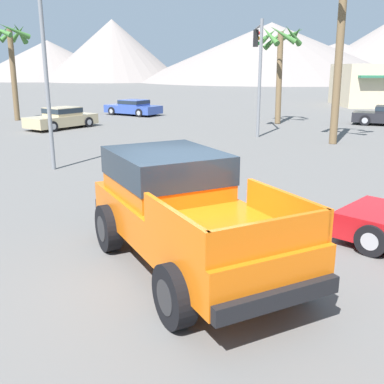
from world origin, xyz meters
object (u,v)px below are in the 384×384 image
palm_tree_short (281,49)px  parked_car_tan (62,118)px  parked_car_blue (133,107)px  street_lamp_post (42,26)px  orange_pickup_truck (181,203)px  palm_tree_tall (10,47)px  traffic_light_main (258,57)px  palm_tree_leaning (344,7)px

palm_tree_short → parked_car_tan: bearing=-167.6°
parked_car_blue → street_lamp_post: street_lamp_post is taller
orange_pickup_truck → parked_car_blue: (-5.25, 26.43, -0.56)m
parked_car_tan → palm_tree_short: bearing=-133.7°
street_lamp_post → palm_tree_tall: bearing=117.0°
orange_pickup_truck → palm_tree_tall: 26.24m
parked_car_blue → street_lamp_post: 19.21m
street_lamp_post → palm_tree_tall: street_lamp_post is taller
traffic_light_main → palm_tree_tall: 16.75m
street_lamp_post → palm_tree_tall: (-7.63, 14.99, -0.05)m
parked_car_blue → palm_tree_tall: 9.30m
palm_tree_short → street_lamp_post: bearing=-125.6°
traffic_light_main → palm_tree_tall: (-15.70, 5.78, 0.76)m
parked_car_tan → palm_tree_leaning: size_ratio=0.55×
orange_pickup_truck → parked_car_blue: orange_pickup_truck is taller
palm_tree_leaning → parked_car_blue: bearing=132.5°
parked_car_tan → traffic_light_main: (11.28, -1.78, 3.40)m
orange_pickup_truck → parked_car_tan: (-8.24, 18.70, -0.52)m
parked_car_blue → palm_tree_short: bearing=-84.7°
parked_car_tan → palm_tree_tall: 7.27m
palm_tree_short → palm_tree_leaning: 8.13m
street_lamp_post → parked_car_blue: bearing=90.7°
parked_car_tan → parked_car_blue: bearing=-77.2°
parked_car_tan → palm_tree_leaning: 16.38m
traffic_light_main → palm_tree_leaning: bearing=-133.6°
orange_pickup_truck → parked_car_tan: size_ratio=1.23×
parked_car_blue → palm_tree_leaning: (11.64, -12.70, 5.48)m
street_lamp_post → palm_tree_tall: size_ratio=1.28×
traffic_light_main → palm_tree_leaning: palm_tree_leaning is taller
orange_pickup_truck → traffic_light_main: (3.04, 16.91, 2.88)m
traffic_light_main → palm_tree_short: palm_tree_short is taller
street_lamp_post → palm_tree_short: (9.95, 13.88, -0.25)m
parked_car_tan → palm_tree_short: palm_tree_short is taller
parked_car_blue → parked_car_tan: (-2.98, -7.73, 0.04)m
traffic_light_main → palm_tree_short: bearing=-21.9°
palm_tree_short → palm_tree_tall: bearing=176.4°
palm_tree_leaning → traffic_light_main: bearing=136.4°
parked_car_blue → traffic_light_main: 13.08m
parked_car_blue → palm_tree_short: size_ratio=0.77×
orange_pickup_truck → parked_car_blue: 26.95m
parked_car_tan → street_lamp_post: 12.21m
parked_car_blue → parked_car_tan: parked_car_tan is taller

